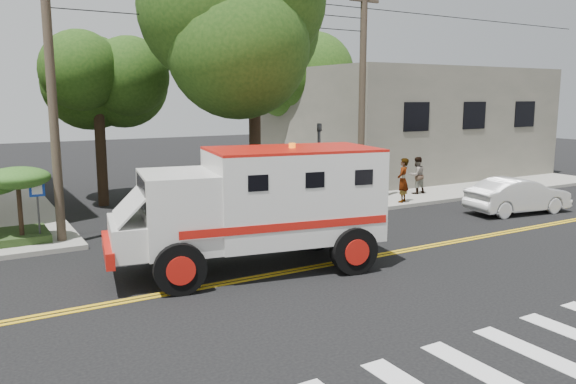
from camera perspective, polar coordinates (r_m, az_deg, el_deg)
ground at (r=15.52m, az=2.76°, el=-7.62°), size 100.00×100.00×0.00m
sidewalk_ne at (r=34.04m, az=9.42°, el=1.89°), size 17.00×17.00×0.15m
building_right at (r=35.12m, az=10.93°, el=7.12°), size 14.00×12.00×6.00m
utility_pole_left at (r=18.57m, az=-22.82°, el=8.59°), size 0.28×0.28×9.00m
utility_pole_right at (r=23.53m, az=7.53°, el=9.32°), size 0.28×0.28×9.00m
tree_main at (r=21.31m, az=-2.03°, el=16.65°), size 6.08×5.70×9.85m
tree_left at (r=24.82m, az=-18.05°, el=11.80°), size 4.48×4.20×7.70m
tree_right at (r=32.92m, az=0.72°, el=12.26°), size 4.80×4.50×8.20m
traffic_signal at (r=21.72m, az=3.15°, el=3.36°), size 0.15×0.18×3.60m
accessibility_sign at (r=18.95m, az=-24.07°, el=-1.03°), size 0.45×0.10×2.02m
armored_truck at (r=14.96m, az=-2.90°, el=-0.97°), size 7.49×3.89×3.25m
parked_sedan at (r=24.20m, az=22.33°, el=-0.34°), size 4.47×2.10×1.42m
pedestrian_a at (r=24.36m, az=11.58°, el=1.18°), size 0.83×0.76×1.89m
pedestrian_b at (r=26.70m, az=12.95°, el=1.67°), size 0.87×0.69×1.72m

